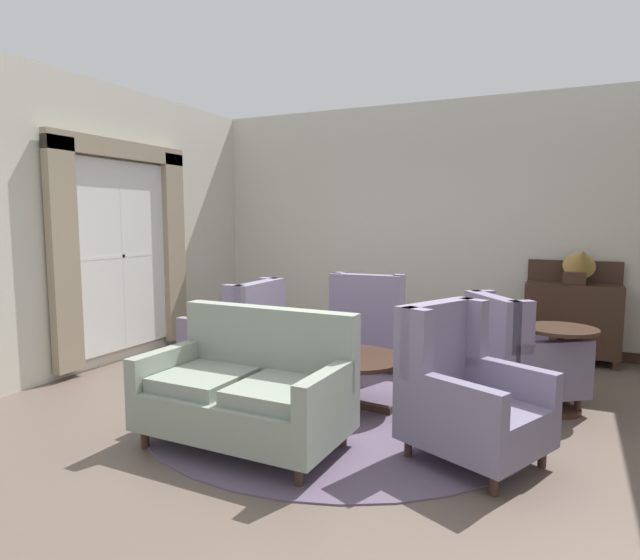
{
  "coord_description": "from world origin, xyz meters",
  "views": [
    {
      "loc": [
        1.8,
        -3.98,
        1.64
      ],
      "look_at": [
        -0.39,
        0.69,
        1.06
      ],
      "focal_mm": 30.23,
      "sensor_mm": 36.0,
      "label": 1
    }
  ],
  "objects_px": {
    "settee": "(248,390)",
    "gramophone": "(580,262)",
    "armchair_near_sideboard": "(464,395)",
    "coffee_table": "(354,366)",
    "armchair_back_corner": "(372,327)",
    "armchair_beside_settee": "(516,358)",
    "armchair_foreground_right": "(239,339)",
    "porcelain_vase": "(349,338)",
    "side_table": "(559,361)",
    "sideboard": "(572,318)"
  },
  "relations": [
    {
      "from": "settee",
      "to": "armchair_near_sideboard",
      "type": "height_order",
      "value": "armchair_near_sideboard"
    },
    {
      "from": "armchair_back_corner",
      "to": "gramophone",
      "type": "xyz_separation_m",
      "value": [
        2.06,
        1.07,
        0.72
      ]
    },
    {
      "from": "armchair_beside_settee",
      "to": "armchair_foreground_right",
      "type": "relative_size",
      "value": 1.06
    },
    {
      "from": "settee",
      "to": "armchair_back_corner",
      "type": "relative_size",
      "value": 1.4
    },
    {
      "from": "armchair_foreground_right",
      "to": "armchair_near_sideboard",
      "type": "distance_m",
      "value": 2.48
    },
    {
      "from": "armchair_beside_settee",
      "to": "sideboard",
      "type": "height_order",
      "value": "sideboard"
    },
    {
      "from": "armchair_beside_settee",
      "to": "armchair_near_sideboard",
      "type": "xyz_separation_m",
      "value": [
        -0.22,
        -1.28,
        0.02
      ]
    },
    {
      "from": "side_table",
      "to": "armchair_foreground_right",
      "type": "bearing_deg",
      "value": -170.74
    },
    {
      "from": "porcelain_vase",
      "to": "armchair_back_corner",
      "type": "relative_size",
      "value": 0.34
    },
    {
      "from": "coffee_table",
      "to": "armchair_beside_settee",
      "type": "xyz_separation_m",
      "value": [
        1.27,
        0.68,
        0.05
      ]
    },
    {
      "from": "coffee_table",
      "to": "armchair_foreground_right",
      "type": "bearing_deg",
      "value": 172.11
    },
    {
      "from": "gramophone",
      "to": "armchair_near_sideboard",
      "type": "bearing_deg",
      "value": -103.25
    },
    {
      "from": "armchair_beside_settee",
      "to": "armchair_back_corner",
      "type": "relative_size",
      "value": 1.04
    },
    {
      "from": "gramophone",
      "to": "armchair_back_corner",
      "type": "bearing_deg",
      "value": -152.54
    },
    {
      "from": "coffee_table",
      "to": "armchair_foreground_right",
      "type": "relative_size",
      "value": 0.86
    },
    {
      "from": "settee",
      "to": "side_table",
      "type": "xyz_separation_m",
      "value": [
        2.03,
        1.7,
        0.04
      ]
    },
    {
      "from": "armchair_near_sideboard",
      "to": "coffee_table",
      "type": "bearing_deg",
      "value": 85.08
    },
    {
      "from": "armchair_foreground_right",
      "to": "side_table",
      "type": "xyz_separation_m",
      "value": [
        2.92,
        0.48,
        -0.0
      ]
    },
    {
      "from": "porcelain_vase",
      "to": "settee",
      "type": "height_order",
      "value": "settee"
    },
    {
      "from": "coffee_table",
      "to": "armchair_foreground_right",
      "type": "distance_m",
      "value": 1.32
    },
    {
      "from": "sideboard",
      "to": "armchair_near_sideboard",
      "type": "bearing_deg",
      "value": -102.01
    },
    {
      "from": "coffee_table",
      "to": "porcelain_vase",
      "type": "relative_size",
      "value": 2.51
    },
    {
      "from": "porcelain_vase",
      "to": "armchair_back_corner",
      "type": "height_order",
      "value": "armchair_back_corner"
    },
    {
      "from": "side_table",
      "to": "gramophone",
      "type": "relative_size",
      "value": 1.39
    },
    {
      "from": "coffee_table",
      "to": "sideboard",
      "type": "height_order",
      "value": "sideboard"
    },
    {
      "from": "porcelain_vase",
      "to": "armchair_foreground_right",
      "type": "xyz_separation_m",
      "value": [
        -1.25,
        0.17,
        -0.16
      ]
    },
    {
      "from": "armchair_beside_settee",
      "to": "gramophone",
      "type": "xyz_separation_m",
      "value": [
        0.49,
        1.72,
        0.74
      ]
    },
    {
      "from": "coffee_table",
      "to": "side_table",
      "type": "relative_size",
      "value": 1.23
    },
    {
      "from": "coffee_table",
      "to": "gramophone",
      "type": "relative_size",
      "value": 1.71
    },
    {
      "from": "armchair_foreground_right",
      "to": "gramophone",
      "type": "height_order",
      "value": "gramophone"
    },
    {
      "from": "side_table",
      "to": "gramophone",
      "type": "distance_m",
      "value": 1.9
    },
    {
      "from": "settee",
      "to": "side_table",
      "type": "relative_size",
      "value": 2.03
    },
    {
      "from": "coffee_table",
      "to": "gramophone",
      "type": "bearing_deg",
      "value": 53.88
    },
    {
      "from": "armchair_near_sideboard",
      "to": "settee",
      "type": "bearing_deg",
      "value": 131.69
    },
    {
      "from": "coffee_table",
      "to": "gramophone",
      "type": "xyz_separation_m",
      "value": [
        1.75,
        2.4,
        0.79
      ]
    },
    {
      "from": "sideboard",
      "to": "gramophone",
      "type": "distance_m",
      "value": 0.66
    },
    {
      "from": "gramophone",
      "to": "porcelain_vase",
      "type": "bearing_deg",
      "value": -127.1
    },
    {
      "from": "porcelain_vase",
      "to": "armchair_near_sideboard",
      "type": "relative_size",
      "value": 0.34
    },
    {
      "from": "settee",
      "to": "gramophone",
      "type": "height_order",
      "value": "gramophone"
    },
    {
      "from": "armchair_back_corner",
      "to": "armchair_beside_settee",
      "type": "bearing_deg",
      "value": 154.85
    },
    {
      "from": "porcelain_vase",
      "to": "armchair_foreground_right",
      "type": "distance_m",
      "value": 1.27
    },
    {
      "from": "porcelain_vase",
      "to": "armchair_near_sideboard",
      "type": "height_order",
      "value": "armchair_near_sideboard"
    },
    {
      "from": "settee",
      "to": "sideboard",
      "type": "relative_size",
      "value": 1.28
    },
    {
      "from": "porcelain_vase",
      "to": "armchair_foreground_right",
      "type": "relative_size",
      "value": 0.34
    },
    {
      "from": "coffee_table",
      "to": "settee",
      "type": "height_order",
      "value": "settee"
    },
    {
      "from": "armchair_beside_settee",
      "to": "side_table",
      "type": "height_order",
      "value": "armchair_beside_settee"
    },
    {
      "from": "coffee_table",
      "to": "side_table",
      "type": "xyz_separation_m",
      "value": [
        1.61,
        0.66,
        0.07
      ]
    },
    {
      "from": "coffee_table",
      "to": "armchair_back_corner",
      "type": "bearing_deg",
      "value": 103.14
    },
    {
      "from": "armchair_foreground_right",
      "to": "gramophone",
      "type": "distance_m",
      "value": 3.85
    },
    {
      "from": "armchair_near_sideboard",
      "to": "side_table",
      "type": "distance_m",
      "value": 1.38
    }
  ]
}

